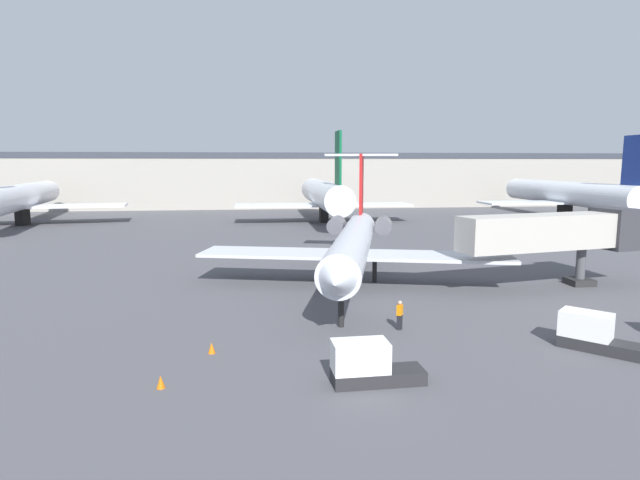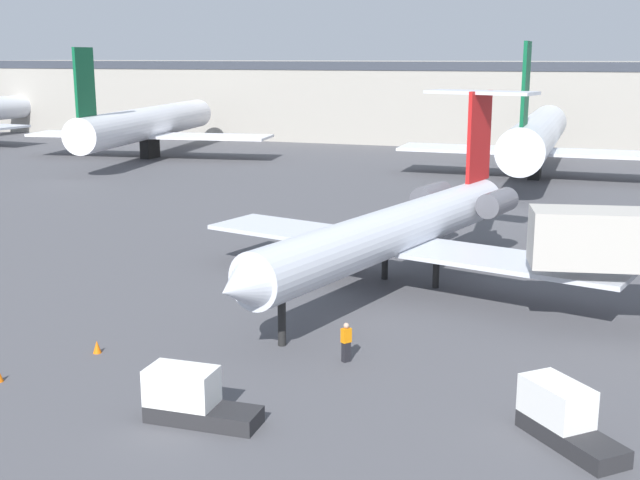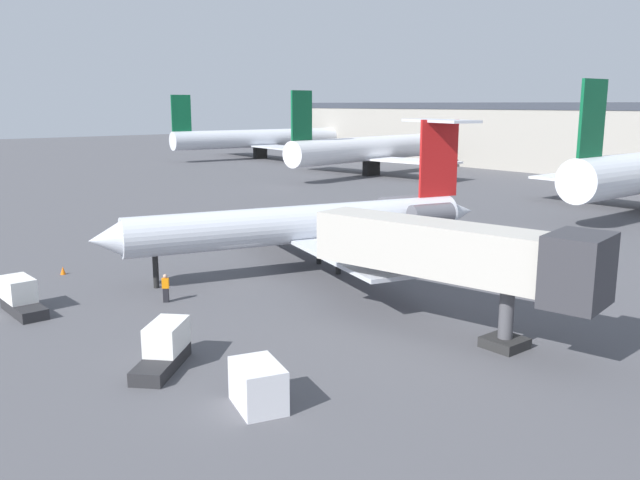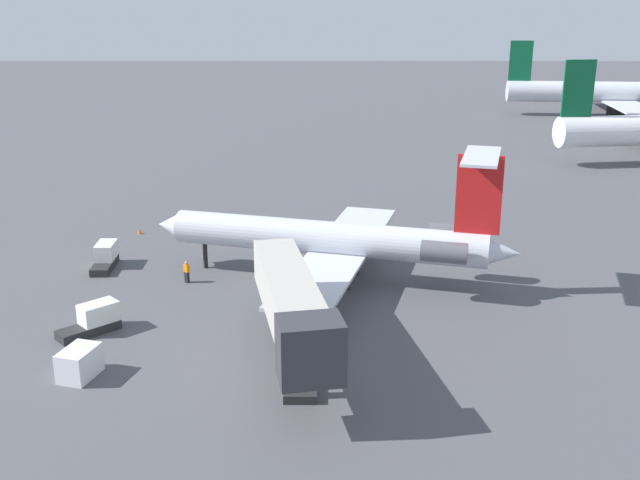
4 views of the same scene
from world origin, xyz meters
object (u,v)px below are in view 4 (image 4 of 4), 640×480
at_px(cargo_container_uld, 79,363).
at_px(traffic_cone_near, 179,237).
at_px(baggage_tug_lead, 105,257).
at_px(parked_airliner_west_end, 616,93).
at_px(traffic_cone_mid, 140,231).
at_px(baggage_tug_trailing, 94,320).
at_px(ground_crew_marshaller, 187,272).
at_px(regional_jet, 340,238).
at_px(jet_bridge, 294,310).

distance_m(cargo_container_uld, traffic_cone_near, 25.28).
height_order(baggage_tug_lead, parked_airliner_west_end, parked_airliner_west_end).
xyz_separation_m(traffic_cone_near, traffic_cone_mid, (-1.81, -3.95, 0.00)).
relative_size(baggage_tug_trailing, parked_airliner_west_end, 0.10).
distance_m(ground_crew_marshaller, traffic_cone_near, 10.69).
xyz_separation_m(baggage_tug_lead, traffic_cone_near, (-6.97, 4.57, -0.56)).
relative_size(baggage_tug_trailing, cargo_container_uld, 1.37).
xyz_separation_m(regional_jet, traffic_cone_mid, (-11.70, -18.08, -3.16)).
xyz_separation_m(ground_crew_marshaller, traffic_cone_mid, (-12.18, -6.50, -0.58)).
relative_size(jet_bridge, cargo_container_uld, 5.42).
bearing_deg(traffic_cone_near, traffic_cone_mid, -114.67).
bearing_deg(parked_airliner_west_end, baggage_tug_trailing, -35.99).
xyz_separation_m(jet_bridge, baggage_tug_trailing, (-6.09, -13.19, -3.41)).
distance_m(regional_jet, jet_bridge, 15.69).
height_order(regional_jet, ground_crew_marshaller, regional_jet).
bearing_deg(regional_jet, cargo_container_uld, -44.42).
xyz_separation_m(cargo_container_uld, parked_airliner_west_end, (-97.97, 65.83, 3.28)).
relative_size(ground_crew_marshaller, parked_airliner_west_end, 0.04).
distance_m(regional_jet, traffic_cone_near, 17.54).
xyz_separation_m(regional_jet, traffic_cone_near, (-9.89, -14.13, -3.16)).
relative_size(jet_bridge, traffic_cone_near, 27.70).
relative_size(jet_bridge, traffic_cone_mid, 27.70).
height_order(regional_jet, baggage_tug_lead, regional_jet).
bearing_deg(ground_crew_marshaller, cargo_container_uld, -13.15).
bearing_deg(baggage_tug_lead, jet_bridge, 40.93).
bearing_deg(ground_crew_marshaller, jet_bridge, 30.42).
bearing_deg(jet_bridge, regional_jet, 169.71).
height_order(baggage_tug_trailing, cargo_container_uld, baggage_tug_trailing).
height_order(baggage_tug_trailing, parked_airliner_west_end, parked_airliner_west_end).
relative_size(ground_crew_marshaller, cargo_container_uld, 0.60).
distance_m(jet_bridge, traffic_cone_mid, 31.38).
relative_size(traffic_cone_near, traffic_cone_mid, 1.00).
bearing_deg(baggage_tug_trailing, baggage_tug_lead, -167.51).
bearing_deg(cargo_container_uld, regional_jet, 135.58).
xyz_separation_m(ground_crew_marshaller, traffic_cone_near, (-10.37, -2.56, -0.58)).
distance_m(baggage_tug_lead, baggage_tug_trailing, 12.55).
distance_m(baggage_tug_trailing, cargo_container_uld, 6.10).
distance_m(traffic_cone_mid, parked_airliner_west_end, 98.91).
bearing_deg(ground_crew_marshaller, baggage_tug_lead, -115.45).
xyz_separation_m(jet_bridge, cargo_container_uld, (-0.05, -12.26, -3.38)).
relative_size(regional_jet, jet_bridge, 1.83).
relative_size(baggage_tug_trailing, traffic_cone_mid, 7.02).
bearing_deg(ground_crew_marshaller, traffic_cone_near, -166.15).
xyz_separation_m(baggage_tug_lead, traffic_cone_mid, (-8.79, 0.62, -0.56)).
relative_size(jet_bridge, baggage_tug_trailing, 3.94).
distance_m(jet_bridge, traffic_cone_near, 28.02).
height_order(ground_crew_marshaller, traffic_cone_near, ground_crew_marshaller).
xyz_separation_m(ground_crew_marshaller, parked_airliner_west_end, (-83.08, 62.35, 3.29)).
xyz_separation_m(baggage_tug_lead, cargo_container_uld, (18.28, 3.64, 0.03)).
bearing_deg(traffic_cone_mid, regional_jet, 57.08).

